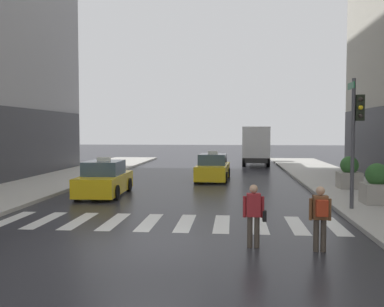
{
  "coord_description": "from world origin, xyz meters",
  "views": [
    {
      "loc": [
        2.15,
        -11.07,
        3.05
      ],
      "look_at": [
        0.35,
        8.0,
        2.03
      ],
      "focal_mm": 40.68,
      "sensor_mm": 36.0,
      "label": 1
    }
  ],
  "objects_px": {
    "pedestrian_with_backpack": "(320,214)",
    "planter_near_corner": "(377,185)",
    "taxi_second": "(213,169)",
    "planter_mid_block": "(349,174)",
    "box_truck": "(256,144)",
    "pedestrian_with_handbag": "(254,212)",
    "taxi_lead": "(104,180)",
    "traffic_light_pole": "(356,125)"
  },
  "relations": [
    {
      "from": "pedestrian_with_backpack",
      "to": "pedestrian_with_handbag",
      "type": "relative_size",
      "value": 1.0
    },
    {
      "from": "taxi_lead",
      "to": "box_truck",
      "type": "height_order",
      "value": "box_truck"
    },
    {
      "from": "box_truck",
      "to": "planter_mid_block",
      "type": "height_order",
      "value": "box_truck"
    },
    {
      "from": "taxi_second",
      "to": "planter_mid_block",
      "type": "bearing_deg",
      "value": -29.67
    },
    {
      "from": "taxi_lead",
      "to": "pedestrian_with_handbag",
      "type": "bearing_deg",
      "value": -52.59
    },
    {
      "from": "taxi_lead",
      "to": "pedestrian_with_backpack",
      "type": "relative_size",
      "value": 2.78
    },
    {
      "from": "pedestrian_with_backpack",
      "to": "planter_near_corner",
      "type": "xyz_separation_m",
      "value": [
        3.5,
        6.72,
        -0.1
      ]
    },
    {
      "from": "taxi_second",
      "to": "pedestrian_with_handbag",
      "type": "distance_m",
      "value": 15.25
    },
    {
      "from": "taxi_lead",
      "to": "traffic_light_pole",
      "type": "bearing_deg",
      "value": -17.54
    },
    {
      "from": "taxi_second",
      "to": "pedestrian_with_backpack",
      "type": "height_order",
      "value": "taxi_second"
    },
    {
      "from": "taxi_lead",
      "to": "planter_near_corner",
      "type": "relative_size",
      "value": 2.87
    },
    {
      "from": "pedestrian_with_backpack",
      "to": "pedestrian_with_handbag",
      "type": "xyz_separation_m",
      "value": [
        -1.63,
        0.24,
        -0.04
      ]
    },
    {
      "from": "taxi_lead",
      "to": "planter_mid_block",
      "type": "distance_m",
      "value": 12.1
    },
    {
      "from": "traffic_light_pole",
      "to": "planter_near_corner",
      "type": "height_order",
      "value": "traffic_light_pole"
    },
    {
      "from": "traffic_light_pole",
      "to": "planter_mid_block",
      "type": "height_order",
      "value": "traffic_light_pole"
    },
    {
      "from": "traffic_light_pole",
      "to": "pedestrian_with_handbag",
      "type": "height_order",
      "value": "traffic_light_pole"
    },
    {
      "from": "pedestrian_with_handbag",
      "to": "box_truck",
      "type": "bearing_deg",
      "value": 86.91
    },
    {
      "from": "taxi_second",
      "to": "planter_mid_block",
      "type": "xyz_separation_m",
      "value": [
        7.04,
        -4.01,
        0.15
      ]
    },
    {
      "from": "pedestrian_with_handbag",
      "to": "planter_near_corner",
      "type": "relative_size",
      "value": 1.03
    },
    {
      "from": "box_truck",
      "to": "planter_mid_block",
      "type": "distance_m",
      "value": 16.11
    },
    {
      "from": "planter_near_corner",
      "to": "taxi_second",
      "type": "bearing_deg",
      "value": 128.52
    },
    {
      "from": "taxi_second",
      "to": "planter_near_corner",
      "type": "bearing_deg",
      "value": -51.48
    },
    {
      "from": "planter_mid_block",
      "to": "taxi_second",
      "type": "bearing_deg",
      "value": 150.33
    },
    {
      "from": "box_truck",
      "to": "pedestrian_with_backpack",
      "type": "relative_size",
      "value": 4.63
    },
    {
      "from": "traffic_light_pole",
      "to": "pedestrian_with_backpack",
      "type": "relative_size",
      "value": 2.91
    },
    {
      "from": "pedestrian_with_backpack",
      "to": "planter_mid_block",
      "type": "distance_m",
      "value": 11.95
    },
    {
      "from": "box_truck",
      "to": "planter_mid_block",
      "type": "xyz_separation_m",
      "value": [
        3.83,
        -15.62,
        -0.98
      ]
    },
    {
      "from": "pedestrian_with_backpack",
      "to": "taxi_lead",
      "type": "bearing_deg",
      "value": 132.88
    },
    {
      "from": "taxi_second",
      "to": "pedestrian_with_backpack",
      "type": "relative_size",
      "value": 2.79
    },
    {
      "from": "pedestrian_with_handbag",
      "to": "planter_mid_block",
      "type": "bearing_deg",
      "value": 64.65
    },
    {
      "from": "box_truck",
      "to": "taxi_lead",
      "type": "bearing_deg",
      "value": -113.74
    },
    {
      "from": "box_truck",
      "to": "traffic_light_pole",
      "type": "bearing_deg",
      "value": -83.36
    },
    {
      "from": "taxi_lead",
      "to": "box_truck",
      "type": "distance_m",
      "value": 19.9
    },
    {
      "from": "taxi_lead",
      "to": "planter_mid_block",
      "type": "relative_size",
      "value": 2.87
    },
    {
      "from": "traffic_light_pole",
      "to": "taxi_lead",
      "type": "xyz_separation_m",
      "value": [
        -10.5,
        3.32,
        -2.53
      ]
    },
    {
      "from": "taxi_lead",
      "to": "taxi_second",
      "type": "xyz_separation_m",
      "value": [
        4.79,
        6.58,
        0.0
      ]
    },
    {
      "from": "taxi_second",
      "to": "pedestrian_with_backpack",
      "type": "bearing_deg",
      "value": -77.56
    },
    {
      "from": "pedestrian_with_backpack",
      "to": "planter_near_corner",
      "type": "bearing_deg",
      "value": 62.47
    },
    {
      "from": "box_truck",
      "to": "pedestrian_with_handbag",
      "type": "distance_m",
      "value": 26.81
    },
    {
      "from": "taxi_lead",
      "to": "pedestrian_with_backpack",
      "type": "xyz_separation_m",
      "value": [
        8.18,
        -8.81,
        0.25
      ]
    },
    {
      "from": "box_truck",
      "to": "planter_mid_block",
      "type": "bearing_deg",
      "value": -76.22
    },
    {
      "from": "pedestrian_with_handbag",
      "to": "planter_near_corner",
      "type": "xyz_separation_m",
      "value": [
        5.13,
        6.48,
        -0.06
      ]
    }
  ]
}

